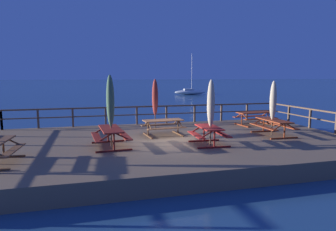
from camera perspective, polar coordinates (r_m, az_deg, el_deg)
name	(u,v)px	position (r m, az deg, el deg)	size (l,w,h in m)	color
ground_plane	(172,153)	(13.66, 0.76, -7.34)	(600.00, 600.00, 0.00)	navy
wooden_deck	(172,146)	(13.57, 0.76, -5.98)	(16.67, 9.44, 0.67)	#846647
railing_waterside_far	(152,111)	(17.77, -3.15, 0.80)	(16.47, 0.10, 1.09)	brown
railing_side_right	(323,117)	(17.40, 27.74, -0.23)	(0.10, 9.24, 1.09)	brown
picnic_table_back_right	(209,132)	(12.47, 7.92, -3.12)	(1.46, 1.68, 0.78)	maroon
picnic_table_front_left	(163,124)	(14.28, -0.94, -1.64)	(2.03, 1.57, 0.78)	brown
picnic_table_mid_right	(111,133)	(12.21, -11.02, -3.36)	(1.55, 2.15, 0.78)	maroon
picnic_table_back_left	(274,124)	(15.21, 19.74, -1.50)	(1.44, 2.15, 0.78)	#993819
picnic_table_front_right	(255,115)	(18.09, 16.49, 0.03)	(2.30, 1.59, 0.78)	#993819
patio_umbrella_short_back	(211,104)	(12.27, 8.29, 2.29)	(0.32, 0.32, 2.73)	#4C3828
patio_umbrella_short_mid	(155,98)	(15.77, -2.51, 3.48)	(0.32, 0.32, 2.71)	#4C3828
patio_umbrella_tall_back_left	(110,101)	(12.09, -11.08, 2.74)	(0.32, 0.32, 2.92)	#4C3828
patio_umbrella_tall_mid_left	(273,101)	(15.09, 19.65, 2.71)	(0.32, 0.32, 2.64)	#4C3828
sailboat_distant	(190,92)	(56.88, 4.28, 4.57)	(6.14, 2.28, 7.72)	white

